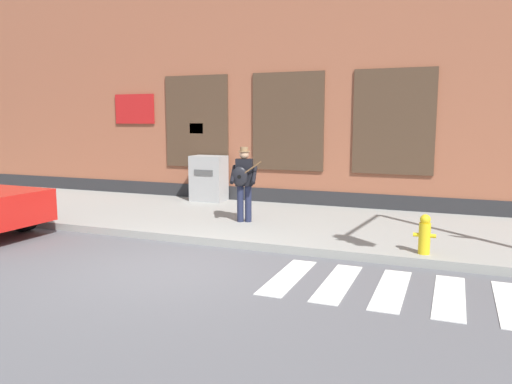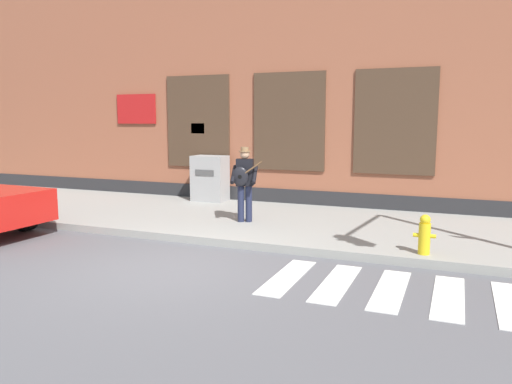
% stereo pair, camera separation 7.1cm
% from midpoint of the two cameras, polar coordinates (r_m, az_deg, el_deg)
% --- Properties ---
extents(ground_plane, '(160.00, 160.00, 0.00)m').
position_cam_midpoint_polar(ground_plane, '(8.55, -9.49, -8.67)').
color(ground_plane, '#56565B').
extents(sidewalk, '(28.00, 4.57, 0.16)m').
position_cam_midpoint_polar(sidewalk, '(11.92, 0.39, -3.32)').
color(sidewalk, gray).
rests_on(sidewalk, ground).
extents(building_backdrop, '(28.00, 4.06, 8.60)m').
position_cam_midpoint_polar(building_backdrop, '(15.84, 6.37, 14.81)').
color(building_backdrop, '#99563D').
rests_on(building_backdrop, ground).
extents(crosswalk, '(5.20, 1.90, 0.01)m').
position_cam_midpoint_polar(crosswalk, '(7.67, 21.39, -11.10)').
color(crosswalk, silver).
rests_on(crosswalk, ground).
extents(busker, '(0.77, 0.64, 1.71)m').
position_cam_midpoint_polar(busker, '(11.27, -1.19, 1.39)').
color(busker, '#1E233D').
rests_on(busker, sidewalk).
extents(utility_box, '(0.97, 0.65, 1.30)m').
position_cam_midpoint_polar(utility_box, '(14.37, -5.14, 1.57)').
color(utility_box, '#9E9E9E').
rests_on(utility_box, sidewalk).
extents(fire_hydrant, '(0.38, 0.20, 0.70)m').
position_cam_midpoint_polar(fire_hydrant, '(9.14, 18.92, -4.65)').
color(fire_hydrant, gold).
rests_on(fire_hydrant, sidewalk).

